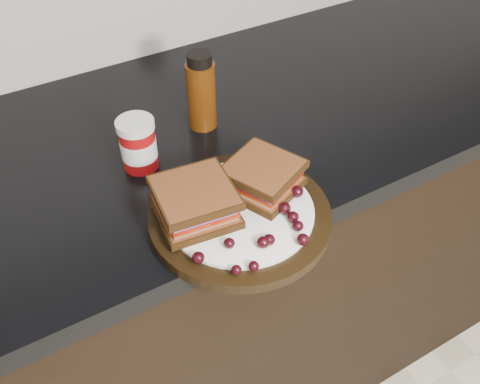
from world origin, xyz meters
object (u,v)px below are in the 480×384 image
object	(u,v)px
plate	(240,216)
sandwich_left	(195,202)
condiment_jar	(138,144)
oil_bottle	(201,91)

from	to	relation	value
plate	sandwich_left	size ratio (longest dim) A/B	2.48
sandwich_left	condiment_jar	size ratio (longest dim) A/B	1.21
sandwich_left	oil_bottle	distance (m)	0.26
plate	oil_bottle	bearing A→B (deg)	75.41
sandwich_left	oil_bottle	bearing A→B (deg)	67.27
plate	sandwich_left	xyz separation A→B (m)	(-0.06, 0.02, 0.04)
sandwich_left	oil_bottle	xyz separation A→B (m)	(0.13, 0.23, 0.02)
plate	condiment_jar	distance (m)	0.22
oil_bottle	plate	bearing A→B (deg)	-104.59
plate	oil_bottle	size ratio (longest dim) A/B	1.90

